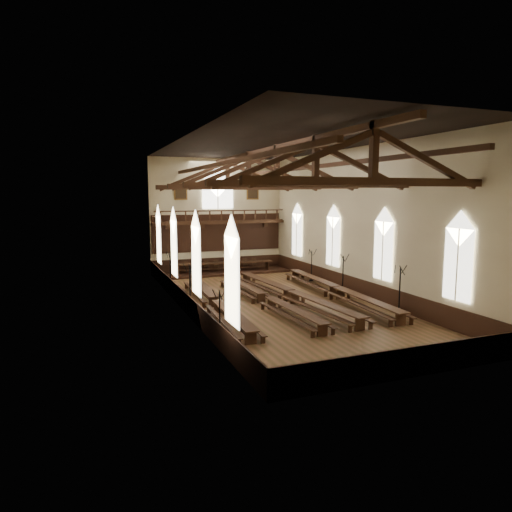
{
  "coord_description": "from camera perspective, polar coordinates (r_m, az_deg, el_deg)",
  "views": [
    {
      "loc": [
        -11.52,
        -26.21,
        6.9
      ],
      "look_at": [
        -0.79,
        1.5,
        2.84
      ],
      "focal_mm": 32.0,
      "sensor_mm": 36.0,
      "label": 1
    }
  ],
  "objects": [
    {
      "name": "candelabrum_left_mid",
      "position": [
        27.68,
        -8.23,
        -4.92
      ],
      "size": [
        0.84,
        0.81,
        2.8
      ],
      "color": "black",
      "rests_on": "ground"
    },
    {
      "name": "minstrels_gallery",
      "position": [
        40.65,
        -4.66,
        3.53
      ],
      "size": [
        11.8,
        1.24,
        3.7
      ],
      "color": "#3A2012",
      "rests_on": "room_walls"
    },
    {
      "name": "room_walls",
      "position": [
        28.63,
        2.57,
        6.89
      ],
      "size": [
        26.0,
        26.0,
        26.0
      ],
      "color": "beige",
      "rests_on": "ground"
    },
    {
      "name": "candelabrum_right_near",
      "position": [
        27.78,
        17.47,
        -5.13
      ],
      "size": [
        0.81,
        0.87,
        2.85
      ],
      "color": "black",
      "rests_on": "ground"
    },
    {
      "name": "refectory_row_b",
      "position": [
        28.35,
        1.27,
        -5.26
      ],
      "size": [
        1.64,
        13.91,
        0.69
      ],
      "color": "#3A2012",
      "rests_on": "ground"
    },
    {
      "name": "roof_trusses",
      "position": [
        28.66,
        2.59,
        10.41
      ],
      "size": [
        11.7,
        25.7,
        2.8
      ],
      "color": "#3A2012",
      "rests_on": "room_walls"
    },
    {
      "name": "wainscot_band",
      "position": [
        29.31,
        2.5,
        -4.64
      ],
      "size": [
        12.0,
        26.0,
        1.2
      ],
      "color": "black",
      "rests_on": "ground"
    },
    {
      "name": "candelabrum_left_near",
      "position": [
        21.9,
        -4.54,
        -8.55
      ],
      "size": [
        0.75,
        0.71,
        2.47
      ],
      "color": "black",
      "rests_on": "ground"
    },
    {
      "name": "candelabrum_left_far",
      "position": [
        33.71,
        -10.64,
        -2.7
      ],
      "size": [
        0.78,
        0.85,
        2.79
      ],
      "color": "black",
      "rests_on": "ground"
    },
    {
      "name": "refectory_row_d",
      "position": [
        31.03,
        10.11,
        -4.13
      ],
      "size": [
        1.91,
        14.66,
        0.77
      ],
      "color": "#3A2012",
      "rests_on": "ground"
    },
    {
      "name": "high_table",
      "position": [
        39.8,
        -4.04,
        -0.95
      ],
      "size": [
        8.67,
        1.67,
        0.81
      ],
      "color": "#3A2012",
      "rests_on": "dais"
    },
    {
      "name": "dais",
      "position": [
        39.93,
        -4.03,
        -2.05
      ],
      "size": [
        11.4,
        2.81,
        0.19
      ],
      "primitive_type": "cube",
      "color": "black",
      "rests_on": "ground"
    },
    {
      "name": "side_windows",
      "position": [
        28.8,
        2.54,
        1.48
      ],
      "size": [
        11.85,
        19.8,
        4.5
      ],
      "color": "white",
      "rests_on": "room_walls"
    },
    {
      "name": "portraits",
      "position": [
        40.77,
        -4.81,
        8.04
      ],
      "size": [
        7.75,
        0.09,
        1.45
      ],
      "color": "brown",
      "rests_on": "room_walls"
    },
    {
      "name": "candelabrum_right_mid",
      "position": [
        32.65,
        10.79,
        -3.06
      ],
      "size": [
        0.77,
        0.84,
        2.74
      ],
      "color": "black",
      "rests_on": "ground"
    },
    {
      "name": "candelabrum_right_far",
      "position": [
        36.62,
        6.94,
        -1.9
      ],
      "size": [
        0.74,
        0.77,
        2.56
      ],
      "color": "black",
      "rests_on": "ground"
    },
    {
      "name": "ground",
      "position": [
        29.45,
        2.5,
        -5.78
      ],
      "size": [
        26.0,
        26.0,
        0.0
      ],
      "primitive_type": "plane",
      "color": "brown",
      "rests_on": "ground"
    },
    {
      "name": "high_chairs",
      "position": [
        40.62,
        -4.38,
        -1.04
      ],
      "size": [
        6.74,
        0.44,
        0.92
      ],
      "color": "#3A2012",
      "rests_on": "dais"
    },
    {
      "name": "end_window",
      "position": [
        40.77,
        -4.81,
        8.21
      ],
      "size": [
        2.8,
        0.12,
        3.8
      ],
      "color": "white",
      "rests_on": "room_walls"
    },
    {
      "name": "refectory_row_c",
      "position": [
        29.47,
        4.4,
        -4.66
      ],
      "size": [
        2.11,
        14.72,
        0.77
      ],
      "color": "#3A2012",
      "rests_on": "ground"
    },
    {
      "name": "refectory_row_a",
      "position": [
        27.49,
        -5.0,
        -5.67
      ],
      "size": [
        1.72,
        14.09,
        0.71
      ],
      "color": "#3A2012",
      "rests_on": "ground"
    }
  ]
}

